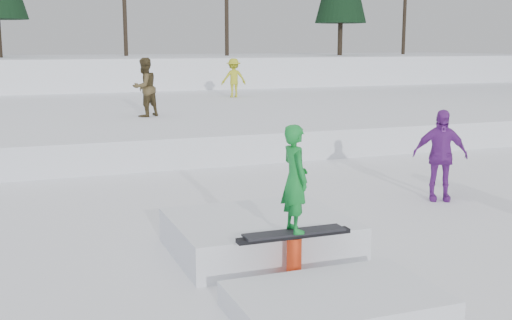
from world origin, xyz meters
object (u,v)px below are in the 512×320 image
object	(u,v)px
walker_olive	(145,87)
walker_ygreen	(234,78)
jib_rail_feature	(277,246)
spectator_purple	(440,155)

from	to	relation	value
walker_olive	walker_ygreen	xyz separation A→B (m)	(5.13, 6.18, -0.10)
jib_rail_feature	walker_ygreen	bearing A→B (deg)	73.03
walker_olive	jib_rail_feature	world-z (taller)	walker_olive
walker_olive	spectator_purple	distance (m)	10.86
walker_ygreen	jib_rail_feature	distance (m)	19.67
spectator_purple	jib_rail_feature	distance (m)	5.27
walker_olive	spectator_purple	world-z (taller)	walker_olive
walker_olive	jib_rail_feature	bearing A→B (deg)	55.59
walker_ygreen	spectator_purple	bearing A→B (deg)	90.94
spectator_purple	jib_rail_feature	bearing A→B (deg)	-125.34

